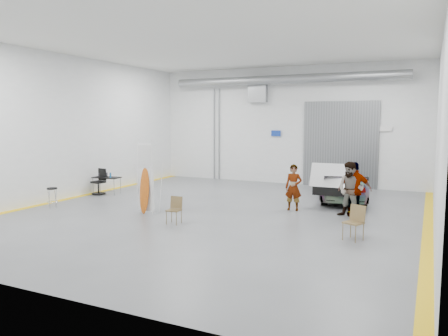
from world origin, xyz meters
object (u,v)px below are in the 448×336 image
at_px(sedan_car, 342,184).
at_px(person_c, 355,189).
at_px(folding_chair_near, 174,215).
at_px(office_chair, 99,183).
at_px(work_table, 106,177).
at_px(folding_chair_far, 353,230).
at_px(person_b, 351,190).
at_px(surfboard_display, 146,184).
at_px(person_a, 294,187).
at_px(shop_stool, 52,198).

height_order(sedan_car, person_c, person_c).
height_order(folding_chair_near, office_chair, office_chair).
height_order(sedan_car, work_table, sedan_car).
relative_size(person_c, folding_chair_far, 1.95).
distance_m(person_b, office_chair, 10.88).
relative_size(sedan_car, person_b, 2.38).
xyz_separation_m(sedan_car, folding_chair_far, (1.43, -6.06, -0.36)).
distance_m(person_b, surfboard_display, 7.07).
height_order(folding_chair_far, work_table, work_table).
height_order(person_a, folding_chair_far, person_a).
bearing_deg(folding_chair_near, folding_chair_far, 0.44).
height_order(folding_chair_near, work_table, work_table).
distance_m(person_a, office_chair, 8.80).
relative_size(folding_chair_near, office_chair, 0.77).
bearing_deg(person_b, person_c, 76.83).
xyz_separation_m(person_a, person_b, (2.08, -0.31, 0.11)).
bearing_deg(folding_chair_far, person_a, 152.37).
xyz_separation_m(sedan_car, work_table, (-9.82, -3.02, 0.10)).
distance_m(person_a, surfboard_display, 5.33).
bearing_deg(office_chair, person_a, 11.35).
xyz_separation_m(person_c, office_chair, (-10.97, -0.25, -0.45)).
distance_m(surfboard_display, folding_chair_near, 2.06).
bearing_deg(folding_chair_far, work_table, -172.48).
distance_m(person_c, office_chair, 10.99).
relative_size(sedan_car, person_c, 2.41).
relative_size(person_a, person_c, 0.90).
xyz_separation_m(person_c, work_table, (-10.80, -0.03, -0.18)).
distance_m(shop_stool, work_table, 3.40).
bearing_deg(sedan_car, office_chair, 3.93).
distance_m(folding_chair_near, work_table, 6.78).
bearing_deg(person_b, work_table, -166.68).
relative_size(person_c, shop_stool, 2.43).
relative_size(sedan_car, surfboard_display, 1.71).
bearing_deg(sedan_car, shop_stool, 19.88).
relative_size(person_b, shop_stool, 2.46).
height_order(sedan_car, shop_stool, sedan_car).
relative_size(sedan_car, folding_chair_far, 4.69).
height_order(person_c, surfboard_display, surfboard_display).
height_order(folding_chair_near, folding_chair_far, folding_chair_far).
height_order(person_b, office_chair, person_b).
height_order(surfboard_display, office_chair, surfboard_display).
height_order(person_a, person_b, person_b).
bearing_deg(office_chair, person_b, 9.30).
xyz_separation_m(folding_chair_near, office_chair, (-5.95, 3.31, 0.22)).
xyz_separation_m(folding_chair_near, work_table, (-5.77, 3.52, 0.49)).
distance_m(folding_chair_near, office_chair, 6.81).
bearing_deg(shop_stool, work_table, 95.44).
bearing_deg(folding_chair_far, sedan_car, 125.94).
xyz_separation_m(folding_chair_far, office_chair, (-11.43, 2.82, 0.19)).
height_order(sedan_car, person_a, person_a).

